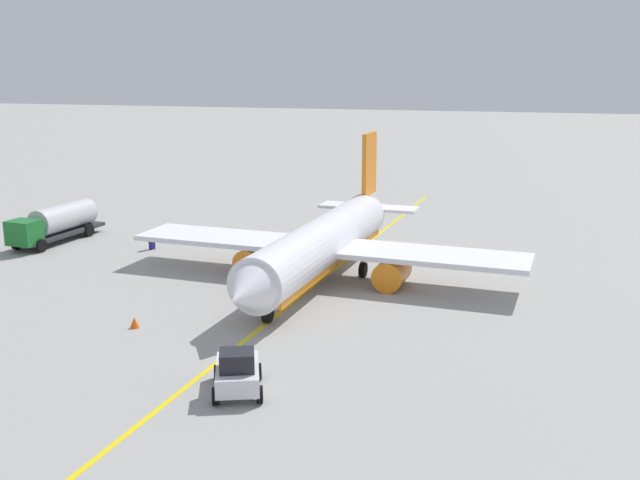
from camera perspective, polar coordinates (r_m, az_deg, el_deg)
The scene contains 7 objects.
ground_plane at distance 52.84m, azimuth 0.00°, elevation -3.17°, with size 400.00×400.00×0.00m, color #9E9B96.
airplane at distance 52.65m, azimuth 0.19°, elevation -0.36°, with size 29.09×29.10×9.46m.
fuel_tanker at distance 67.93m, azimuth -19.67°, elevation 1.28°, with size 10.09×3.42×3.15m.
pushback_tug at distance 35.42m, azimuth -6.38°, elevation -10.07°, with size 4.09×3.41×2.20m.
refueling_worker at distance 63.15m, azimuth -12.83°, elevation 0.02°, with size 0.60×0.48×1.71m.
safety_cone_nose at distance 44.92m, azimuth -14.09°, elevation -6.18°, with size 0.58×0.58×0.64m, color #F2590F.
taxi_line_marking at distance 52.84m, azimuth 0.00°, elevation -3.16°, with size 73.46×0.30×0.01m, color yellow.
Camera 1 is at (48.65, 14.10, 15.07)m, focal length 41.56 mm.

